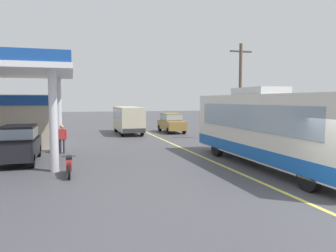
% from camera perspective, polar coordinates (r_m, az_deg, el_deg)
% --- Properties ---
extents(ground, '(120.00, 120.00, 0.00)m').
position_cam_1_polar(ground, '(28.51, -2.82, -1.59)').
color(ground, '#424247').
extents(lane_divider_stripe, '(0.16, 50.00, 0.01)m').
position_cam_1_polar(lane_divider_stripe, '(23.71, 0.04, -2.83)').
color(lane_divider_stripe, '#D8CC4C').
rests_on(lane_divider_stripe, ground).
extents(coach_bus_main, '(2.60, 11.04, 3.69)m').
position_cam_1_polar(coach_bus_main, '(15.50, 17.69, -0.63)').
color(coach_bus_main, silver).
rests_on(coach_bus_main, ground).
extents(car_at_pump, '(1.70, 4.20, 1.82)m').
position_cam_1_polar(car_at_pump, '(17.55, -24.84, -2.56)').
color(car_at_pump, black).
rests_on(car_at_pump, ground).
extents(minibus_opposing_lane, '(2.04, 6.13, 2.44)m').
position_cam_1_polar(minibus_opposing_lane, '(29.68, -7.07, 1.48)').
color(minibus_opposing_lane, '#BFB799').
rests_on(minibus_opposing_lane, ground).
extents(motorcycle_parked_forecourt, '(0.55, 1.80, 0.92)m').
position_cam_1_polar(motorcycle_parked_forecourt, '(13.76, -17.09, -6.62)').
color(motorcycle_parked_forecourt, black).
rests_on(motorcycle_parked_forecourt, ground).
extents(pedestrian_near_pump, '(0.55, 0.22, 1.66)m').
position_cam_1_polar(pedestrian_near_pump, '(19.56, -18.25, -1.91)').
color(pedestrian_near_pump, '#33333F').
rests_on(pedestrian_near_pump, ground).
extents(car_trailing_behind_bus, '(1.70, 4.20, 1.82)m').
position_cam_1_polar(car_trailing_behind_bus, '(30.67, 0.57, 0.76)').
color(car_trailing_behind_bus, olive).
rests_on(car_trailing_behind_bus, ground).
extents(utility_pole_roadside, '(1.80, 0.24, 7.36)m').
position_cam_1_polar(utility_pole_roadside, '(25.48, 12.65, 6.26)').
color(utility_pole_roadside, brown).
rests_on(utility_pole_roadside, ground).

